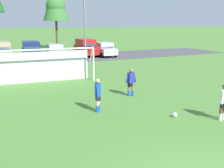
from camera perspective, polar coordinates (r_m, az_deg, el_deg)
ground_plane at (r=20.10m, az=-11.04°, el=0.86°), size 400.00×400.00×0.00m
parking_lot_strip at (r=31.65m, az=-16.45°, el=5.07°), size 52.00×8.40×0.01m
soccer_ball at (r=12.42m, az=13.54°, el=-6.55°), size 0.22×0.22×0.22m
soccer_goal at (r=19.37m, az=-15.17°, el=4.07°), size 7.53×2.45×2.57m
player_striker_near at (r=12.54m, az=23.10°, el=-3.65°), size 0.68×0.45×1.64m
player_midfield_center at (r=12.63m, az=-3.11°, el=-2.45°), size 0.33×0.71×1.64m
player_defender_far at (r=15.36m, az=4.14°, el=0.39°), size 0.75×0.30×1.64m
parked_car_slot_left at (r=31.68m, az=-22.95°, el=6.59°), size 2.29×4.68×2.16m
parked_car_slot_center_left at (r=31.09m, az=-17.19°, el=6.94°), size 2.40×4.73×2.16m
parked_car_slot_center at (r=32.30m, az=-12.34°, el=7.02°), size 2.06×4.21×1.72m
parked_car_slot_center_right at (r=34.00m, az=-5.69°, el=7.96°), size 2.24×4.65×2.16m
parked_car_slot_right at (r=33.64m, az=-1.47°, el=7.56°), size 2.29×4.33×1.72m
tree_mid_left at (r=43.79m, az=-12.26°, el=17.13°), size 4.03×4.03×10.73m
street_lamp at (r=28.41m, az=-5.58°, el=12.01°), size 2.00×0.32×7.00m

